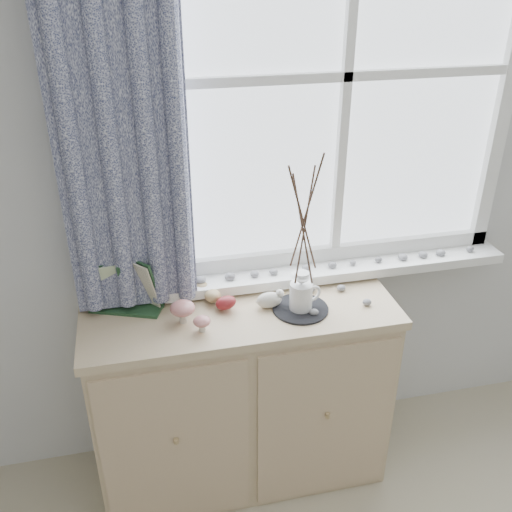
# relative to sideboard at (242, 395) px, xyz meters

# --- Properties ---
(sideboard) EXTENTS (1.20, 0.45, 0.85)m
(sideboard) POSITION_rel_sideboard_xyz_m (0.00, 0.00, 0.00)
(sideboard) COLOR tan
(sideboard) RESTS_ON ground
(botanical_book) EXTENTS (0.33, 0.23, 0.22)m
(botanical_book) POSITION_rel_sideboard_xyz_m (-0.42, 0.07, 0.53)
(botanical_book) COLOR #1F4124
(botanical_book) RESTS_ON sideboard
(toadstool_cluster) EXTENTS (0.14, 0.15, 0.09)m
(toadstool_cluster) POSITION_rel_sideboard_xyz_m (-0.20, -0.05, 0.48)
(toadstool_cluster) COLOR beige
(toadstool_cluster) RESTS_ON sideboard
(wooden_eggs) EXTENTS (0.14, 0.18, 0.08)m
(wooden_eggs) POSITION_rel_sideboard_xyz_m (-0.09, 0.08, 0.46)
(wooden_eggs) COLOR tan
(wooden_eggs) RESTS_ON sideboard
(songbird_figurine) EXTENTS (0.14, 0.07, 0.07)m
(songbird_figurine) POSITION_rel_sideboard_xyz_m (0.11, -0.00, 0.46)
(songbird_figurine) COLOR silver
(songbird_figurine) RESTS_ON sideboard
(crocheted_doily) EXTENTS (0.21, 0.21, 0.01)m
(crocheted_doily) POSITION_rel_sideboard_xyz_m (0.22, -0.05, 0.43)
(crocheted_doily) COLOR black
(crocheted_doily) RESTS_ON sideboard
(twig_pitcher) EXTENTS (0.28, 0.28, 0.65)m
(twig_pitcher) POSITION_rel_sideboard_xyz_m (0.22, -0.05, 0.80)
(twig_pitcher) COLOR white
(twig_pitcher) RESTS_ON crocheted_doily
(sideboard_pebbles) EXTENTS (0.33, 0.23, 0.02)m
(sideboard_pebbles) POSITION_rel_sideboard_xyz_m (0.33, 0.01, 0.44)
(sideboard_pebbles) COLOR gray
(sideboard_pebbles) RESTS_ON sideboard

